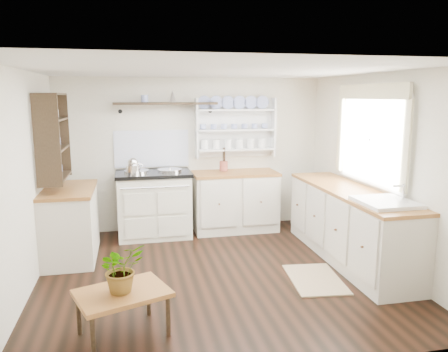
# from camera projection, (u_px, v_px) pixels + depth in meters

# --- Properties ---
(floor) EXTENTS (4.00, 3.80, 0.01)m
(floor) POSITION_uv_depth(u_px,v_px,m) (217.00, 273.00, 5.06)
(floor) COLOR black
(floor) RESTS_ON ground
(wall_back) EXTENTS (4.00, 0.02, 2.30)m
(wall_back) POSITION_uv_depth(u_px,v_px,m) (193.00, 154.00, 6.68)
(wall_back) COLOR beige
(wall_back) RESTS_ON ground
(wall_right) EXTENTS (0.02, 3.80, 2.30)m
(wall_right) POSITION_uv_depth(u_px,v_px,m) (379.00, 170.00, 5.27)
(wall_right) COLOR beige
(wall_right) RESTS_ON ground
(wall_left) EXTENTS (0.02, 3.80, 2.30)m
(wall_left) POSITION_uv_depth(u_px,v_px,m) (24.00, 184.00, 4.44)
(wall_left) COLOR beige
(wall_left) RESTS_ON ground
(ceiling) EXTENTS (4.00, 3.80, 0.01)m
(ceiling) POSITION_uv_depth(u_px,v_px,m) (216.00, 70.00, 4.65)
(ceiling) COLOR white
(ceiling) RESTS_ON wall_back
(window) EXTENTS (0.08, 1.55, 1.22)m
(window) POSITION_uv_depth(u_px,v_px,m) (370.00, 134.00, 5.33)
(window) COLOR white
(window) RESTS_ON wall_right
(aga_cooker) EXTENTS (1.07, 0.74, 0.98)m
(aga_cooker) POSITION_uv_depth(u_px,v_px,m) (154.00, 203.00, 6.36)
(aga_cooker) COLOR beige
(aga_cooker) RESTS_ON floor
(back_cabinets) EXTENTS (1.27, 0.63, 0.90)m
(back_cabinets) POSITION_uv_depth(u_px,v_px,m) (235.00, 200.00, 6.64)
(back_cabinets) COLOR beige
(back_cabinets) RESTS_ON floor
(right_cabinets) EXTENTS (0.62, 2.43, 0.90)m
(right_cabinets) POSITION_uv_depth(u_px,v_px,m) (349.00, 224.00, 5.43)
(right_cabinets) COLOR beige
(right_cabinets) RESTS_ON floor
(belfast_sink) EXTENTS (0.55, 0.60, 0.45)m
(belfast_sink) POSITION_uv_depth(u_px,v_px,m) (385.00, 213.00, 4.64)
(belfast_sink) COLOR white
(belfast_sink) RESTS_ON right_cabinets
(left_cabinets) EXTENTS (0.62, 1.13, 0.90)m
(left_cabinets) POSITION_uv_depth(u_px,v_px,m) (71.00, 222.00, 5.49)
(left_cabinets) COLOR beige
(left_cabinets) RESTS_ON floor
(plate_rack) EXTENTS (1.20, 0.22, 0.90)m
(plate_rack) POSITION_uv_depth(u_px,v_px,m) (234.00, 127.00, 6.71)
(plate_rack) COLOR white
(plate_rack) RESTS_ON wall_back
(high_shelf) EXTENTS (1.50, 0.29, 0.16)m
(high_shelf) POSITION_uv_depth(u_px,v_px,m) (166.00, 104.00, 6.34)
(high_shelf) COLOR black
(high_shelf) RESTS_ON wall_back
(left_shelving) EXTENTS (0.28, 0.80, 1.05)m
(left_shelving) POSITION_uv_depth(u_px,v_px,m) (53.00, 136.00, 5.27)
(left_shelving) COLOR black
(left_shelving) RESTS_ON wall_left
(kettle) EXTENTS (0.20, 0.20, 0.24)m
(kettle) POSITION_uv_depth(u_px,v_px,m) (133.00, 167.00, 6.08)
(kettle) COLOR silver
(kettle) RESTS_ON aga_cooker
(utensil_crock) EXTENTS (0.12, 0.12, 0.14)m
(utensil_crock) POSITION_uv_depth(u_px,v_px,m) (224.00, 166.00, 6.59)
(utensil_crock) COLOR #9A4838
(utensil_crock) RESTS_ON back_cabinets
(center_table) EXTENTS (0.88, 0.75, 0.40)m
(center_table) POSITION_uv_depth(u_px,v_px,m) (122.00, 296.00, 3.70)
(center_table) COLOR brown
(center_table) RESTS_ON floor
(potted_plant) EXTENTS (0.48, 0.46, 0.41)m
(potted_plant) POSITION_uv_depth(u_px,v_px,m) (121.00, 268.00, 3.65)
(potted_plant) COLOR #3F7233
(potted_plant) RESTS_ON center_table
(floor_rug) EXTENTS (0.64, 0.90, 0.02)m
(floor_rug) POSITION_uv_depth(u_px,v_px,m) (315.00, 279.00, 4.88)
(floor_rug) COLOR #927155
(floor_rug) RESTS_ON floor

